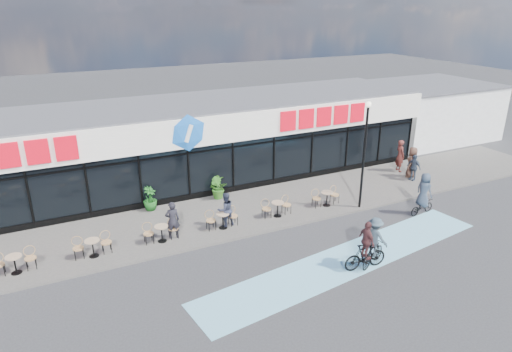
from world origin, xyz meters
The scene contains 23 objects.
ground centered at (0.00, 0.00, 0.00)m, with size 120.00×120.00×0.00m, color #28282B.
sidewalk centered at (0.00, 4.50, 0.05)m, with size 44.00×5.00×0.10m, color #524F49.
bike_lane centered at (4.00, -1.50, 0.01)m, with size 14.00×2.20×0.01m, color #67A6C2.
building centered at (0.00, 9.93, 2.34)m, with size 30.60×6.57×4.75m.
neighbour_building centered at (20.50, 11.00, 2.06)m, with size 9.20×7.20×4.11m.
lamp_post centered at (7.47, 2.30, 3.30)m, with size 0.28×0.28×5.42m.
bistro_set_1 centered at (-8.24, 3.27, 0.56)m, with size 1.54×0.62×0.90m.
bistro_set_2 centered at (-5.38, 3.27, 0.56)m, with size 1.54×0.62×0.90m.
bistro_set_3 centered at (-2.52, 3.27, 0.56)m, with size 1.54×0.62×0.90m.
bistro_set_4 centered at (0.34, 3.27, 0.56)m, with size 1.54×0.62×0.90m.
bistro_set_5 centered at (3.19, 3.27, 0.56)m, with size 1.54×0.62×0.90m.
bistro_set_6 centered at (6.05, 3.27, 0.56)m, with size 1.54×0.62×0.90m.
potted_plant_left centered at (-2.19, 6.62, 0.71)m, with size 0.68×0.68×1.22m, color #154916.
potted_plant_mid centered at (1.36, 6.52, 0.65)m, with size 0.99×0.86×1.10m, color #30611B.
potted_plant_right centered at (1.31, 6.50, 0.69)m, with size 0.65×0.52×1.17m, color #29631C.
patron_left centered at (-1.98, 3.28, 0.96)m, with size 0.63×0.41×1.72m, color black.
patron_right centered at (0.55, 3.36, 0.92)m, with size 0.80×0.62×1.65m, color #272B3D.
pedestrian_a centered at (12.63, 4.01, 0.87)m, with size 0.91×0.38×1.55m, color #323D4E.
pedestrian_b centered at (12.96, 5.52, 1.09)m, with size 0.72×0.47×1.98m, color #4F201C.
pedestrian_c centered at (12.88, 4.42, 1.03)m, with size 0.91×0.59×1.85m, color #4E3428.
cyclist_a centered at (4.59, -2.21, 0.93)m, with size 1.73×1.21×2.08m.
cyclist_b centered at (9.84, 0.46, 0.90)m, with size 1.56×0.89×2.16m.
cyclist_c centered at (4.14, -2.29, 0.80)m, with size 1.88×0.96×2.04m.
Camera 1 is at (-6.51, -14.42, 9.89)m, focal length 32.00 mm.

